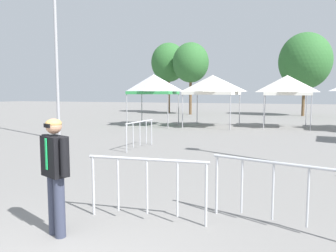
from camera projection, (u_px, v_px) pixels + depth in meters
canopy_tent_center at (154, 84)px, 21.36m from camera, size 3.11×3.11×3.42m
canopy_tent_far_left at (212, 85)px, 20.45m from camera, size 3.26×3.26×3.32m
canopy_tent_far_right at (287, 85)px, 20.04m from camera, size 2.88×2.88×3.30m
person_foreground at (55, 168)px, 4.75m from camera, size 0.61×0.38×1.78m
light_pole_opposite_side at (55, 29)px, 14.55m from camera, size 0.36×0.36×8.97m
tree_behind_tents_left at (305, 61)px, 30.43m from camera, size 4.86×4.86×7.91m
tree_behind_tents_right at (191, 63)px, 32.63m from camera, size 3.68×3.68×7.33m
tree_behind_tents_center at (169, 63)px, 35.54m from camera, size 3.90×3.90×7.75m
crowd_barrier_mid_lot at (140, 129)px, 12.51m from camera, size 0.20×2.10×1.08m
crowd_barrier_by_lift at (147, 177)px, 5.36m from camera, size 2.10×0.25×1.08m
crowd_barrier_near_person at (273, 181)px, 5.10m from camera, size 2.04×0.60×1.08m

